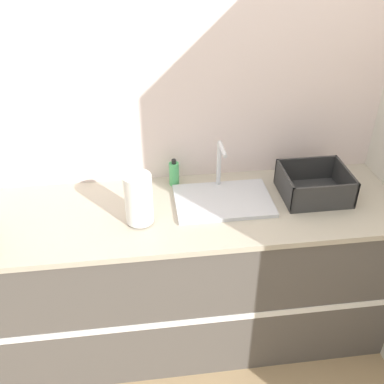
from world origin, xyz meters
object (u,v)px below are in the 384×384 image
at_px(dish_rack, 314,187).
at_px(soap_dispenser, 174,174).
at_px(sink, 223,198).
at_px(paper_towel_roll, 139,199).

distance_m(dish_rack, soap_dispenser, 0.74).
height_order(sink, dish_rack, sink).
bearing_deg(dish_rack, soap_dispenser, 164.31).
relative_size(dish_rack, soap_dispenser, 2.20).
distance_m(sink, soap_dispenser, 0.31).
relative_size(paper_towel_roll, soap_dispenser, 1.69).
bearing_deg(soap_dispenser, sink, -40.18).
bearing_deg(paper_towel_roll, soap_dispenser, 58.14).
xyz_separation_m(sink, dish_rack, (0.48, -0.00, 0.03)).
xyz_separation_m(dish_rack, soap_dispenser, (-0.71, 0.20, 0.02)).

